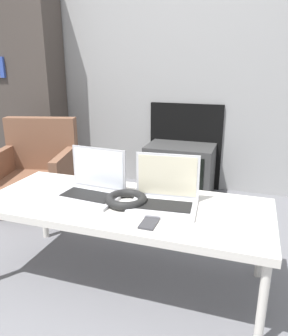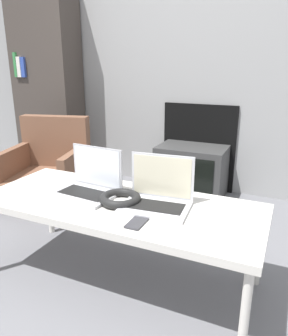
{
  "view_description": "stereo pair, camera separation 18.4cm",
  "coord_description": "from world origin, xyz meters",
  "px_view_note": "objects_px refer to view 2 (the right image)",
  "views": [
    {
      "loc": [
        0.56,
        -0.97,
        1.08
      ],
      "look_at": [
        0.0,
        0.69,
        0.52
      ],
      "focal_mm": 35.0,
      "sensor_mm": 36.0,
      "label": 1
    },
    {
      "loc": [
        0.73,
        -0.9,
        1.08
      ],
      "look_at": [
        0.0,
        0.69,
        0.52
      ],
      "focal_mm": 35.0,
      "sensor_mm": 36.0,
      "label": 2
    }
  ],
  "objects_px": {
    "phone": "(137,222)",
    "armchair": "(50,161)",
    "laptop_right": "(158,196)",
    "headphones": "(120,199)",
    "laptop_left": "(90,184)",
    "tv": "(191,171)"
  },
  "relations": [
    {
      "from": "phone",
      "to": "armchair",
      "type": "height_order",
      "value": "armchair"
    },
    {
      "from": "armchair",
      "to": "laptop_right",
      "type": "bearing_deg",
      "value": -43.35
    },
    {
      "from": "headphones",
      "to": "phone",
      "type": "distance_m",
      "value": 0.23
    },
    {
      "from": "laptop_left",
      "to": "phone",
      "type": "distance_m",
      "value": 0.43
    },
    {
      "from": "headphones",
      "to": "armchair",
      "type": "distance_m",
      "value": 1.26
    },
    {
      "from": "armchair",
      "to": "laptop_left",
      "type": "bearing_deg",
      "value": -53.28
    },
    {
      "from": "armchair",
      "to": "tv",
      "type": "bearing_deg",
      "value": 14.29
    },
    {
      "from": "phone",
      "to": "armchair",
      "type": "xyz_separation_m",
      "value": [
        -1.2,
        0.86,
        -0.11
      ]
    },
    {
      "from": "headphones",
      "to": "armchair",
      "type": "height_order",
      "value": "armchair"
    },
    {
      "from": "laptop_left",
      "to": "laptop_right",
      "type": "height_order",
      "value": "same"
    },
    {
      "from": "laptop_right",
      "to": "armchair",
      "type": "height_order",
      "value": "armchair"
    },
    {
      "from": "laptop_left",
      "to": "laptop_right",
      "type": "bearing_deg",
      "value": 5.18
    },
    {
      "from": "tv",
      "to": "armchair",
      "type": "xyz_separation_m",
      "value": [
        -1.02,
        -0.57,
        0.12
      ]
    },
    {
      "from": "laptop_left",
      "to": "tv",
      "type": "distance_m",
      "value": 1.27
    },
    {
      "from": "headphones",
      "to": "tv",
      "type": "bearing_deg",
      "value": 90.48
    },
    {
      "from": "armchair",
      "to": "phone",
      "type": "bearing_deg",
      "value": -50.45
    },
    {
      "from": "laptop_left",
      "to": "phone",
      "type": "height_order",
      "value": "laptop_left"
    },
    {
      "from": "laptop_left",
      "to": "headphones",
      "type": "xyz_separation_m",
      "value": [
        0.2,
        -0.04,
        -0.03
      ]
    },
    {
      "from": "laptop_right",
      "to": "armchair",
      "type": "relative_size",
      "value": 0.46
    },
    {
      "from": "phone",
      "to": "tv",
      "type": "bearing_deg",
      "value": 97.19
    },
    {
      "from": "laptop_right",
      "to": "headphones",
      "type": "distance_m",
      "value": 0.19
    },
    {
      "from": "tv",
      "to": "laptop_left",
      "type": "bearing_deg",
      "value": -98.89
    }
  ]
}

